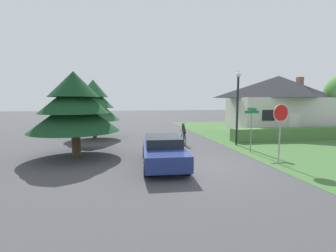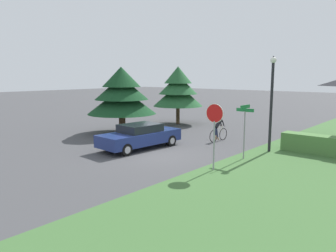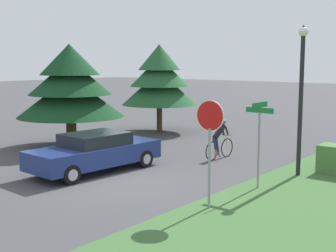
{
  "view_description": "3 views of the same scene",
  "coord_description": "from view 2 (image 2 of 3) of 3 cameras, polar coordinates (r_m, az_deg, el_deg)",
  "views": [
    {
      "loc": [
        -3.13,
        -9.7,
        2.94
      ],
      "look_at": [
        -0.68,
        3.49,
        1.51
      ],
      "focal_mm": 24.0,
      "sensor_mm": 36.0,
      "label": 1
    },
    {
      "loc": [
        11.25,
        -11.88,
        4.0
      ],
      "look_at": [
        -1.1,
        2.45,
        1.05
      ],
      "focal_mm": 35.0,
      "sensor_mm": 36.0,
      "label": 2
    },
    {
      "loc": [
        10.53,
        -10.28,
        3.82
      ],
      "look_at": [
        0.21,
        2.48,
        1.53
      ],
      "focal_mm": 50.0,
      "sensor_mm": 36.0,
      "label": 3
    }
  ],
  "objects": [
    {
      "name": "conifer_tall_far",
      "position": [
        26.91,
        1.75,
        6.42
      ],
      "size": [
        4.05,
        4.05,
        4.71
      ],
      "color": "#4C3823",
      "rests_on": "ground"
    },
    {
      "name": "ground_plane",
      "position": [
        16.84,
        -2.63,
        -4.9
      ],
      "size": [
        140.0,
        140.0,
        0.0
      ],
      "primitive_type": "plane",
      "color": "#424244"
    },
    {
      "name": "stop_sign",
      "position": [
        13.74,
        8.09,
        0.58
      ],
      "size": [
        0.8,
        0.08,
        2.84
      ],
      "rotation": [
        0.0,
        0.0,
        3.21
      ],
      "color": "gray",
      "rests_on": "ground"
    },
    {
      "name": "sedan_left_lane",
      "position": [
        18.08,
        -4.9,
        -1.76
      ],
      "size": [
        2.11,
        4.86,
        1.35
      ],
      "rotation": [
        0.0,
        0.0,
        1.51
      ],
      "color": "navy",
      "rests_on": "ground"
    },
    {
      "name": "street_name_sign",
      "position": [
        15.94,
        13.21,
        0.74
      ],
      "size": [
        0.9,
        0.9,
        2.61
      ],
      "color": "gray",
      "rests_on": "ground"
    },
    {
      "name": "cyclist",
      "position": [
        20.24,
        8.78,
        -0.56
      ],
      "size": [
        0.44,
        1.74,
        1.55
      ],
      "rotation": [
        0.0,
        0.0,
        1.49
      ],
      "color": "black",
      "rests_on": "ground"
    },
    {
      "name": "conifer_tall_near",
      "position": [
        22.78,
        -8.09,
        5.57
      ],
      "size": [
        4.71,
        4.71,
        4.57
      ],
      "color": "#4C3823",
      "rests_on": "ground"
    },
    {
      "name": "street_lamp",
      "position": [
        17.76,
        17.61,
        5.12
      ],
      "size": [
        0.31,
        0.31,
        4.98
      ],
      "color": "black",
      "rests_on": "ground"
    }
  ]
}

